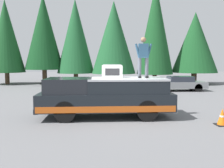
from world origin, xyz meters
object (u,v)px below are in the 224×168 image
Objects in this scene: pickup_truck at (106,96)px; parked_car_grey at (179,84)px; compressor_unit at (112,71)px; person_on_truck_bed at (143,56)px; traffic_cone at (222,118)px.

pickup_truck reaches higher than parked_car_grey.
person_on_truck_bed is at bearing -99.32° from compressor_unit.
parked_car_grey is 6.61× the size of traffic_cone.
traffic_cone is at bearing -114.06° from compressor_unit.
traffic_cone is at bearing 169.58° from parked_car_grey.
compressor_unit is at bearing -66.98° from pickup_truck.
parked_car_grey is at bearing -33.69° from compressor_unit.
pickup_truck is 1.09m from compressor_unit.
person_on_truck_bed is 0.41× the size of parked_car_grey.
parked_car_grey is at bearing -26.98° from person_on_truck_bed.
traffic_cone is at bearing -120.25° from person_on_truck_bed.
traffic_cone is (-1.65, -4.22, -0.58)m from pickup_truck.
pickup_truck is at bearing 113.02° from compressor_unit.
compressor_unit is 1.45m from person_on_truck_bed.
person_on_truck_bed is 10.37m from parked_car_grey.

